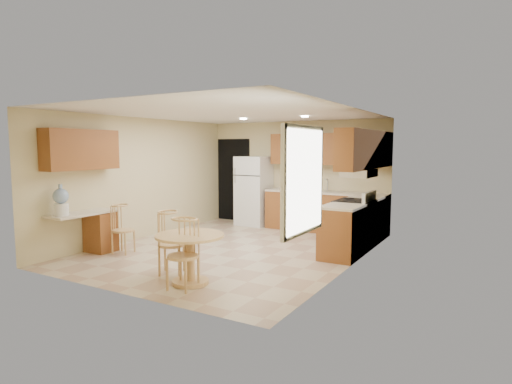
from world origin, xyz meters
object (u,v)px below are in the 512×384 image
Objects in this scene: dining_table at (190,252)px; water_crock at (61,201)px; chair_table_a at (167,237)px; chair_table_b at (178,248)px; stove at (354,224)px; refrigerator at (254,191)px; chair_desk at (119,225)px.

water_crock is (-2.59, -0.11, 0.55)m from dining_table.
chair_table_a is 0.76m from chair_table_b.
stove is 3.43m from dining_table.
chair_table_b is at bearing -71.24° from refrigerator.
chair_table_b reaches higher than chair_table_a.
dining_table is 0.58m from chair_table_a.
dining_table is at bearing 47.99° from chair_table_a.
stove is at bearing -114.16° from chair_table_b.
water_crock is (-1.05, -4.50, 0.17)m from refrigerator.
chair_desk is (-2.19, 1.00, -0.05)m from chair_table_b.
water_crock reaches higher than stove.
refrigerator is 4.66m from dining_table.
chair_table_a is at bearing -76.78° from refrigerator.
water_crock is (-2.64, 0.19, 0.43)m from chair_table_b.
chair_table_b is at bearing 26.45° from chair_table_a.
water_crock reaches higher than chair_desk.
chair_table_a is 0.99× the size of chair_table_b.
refrigerator reaches higher than water_crock.
stove is at bearing 122.20° from chair_table_a.
stove is at bearing 39.86° from water_crock.
dining_table is at bearing 60.65° from chair_desk.
stove is (2.88, -1.22, -0.37)m from refrigerator.
stove is 3.55m from chair_table_a.
refrigerator is at bearing 157.01° from stove.
chair_desk is at bearing -99.24° from refrigerator.
stove is 1.17× the size of chair_table_a.
dining_table is (1.54, -4.38, -0.38)m from refrigerator.
chair_desk is at bearing -28.40° from chair_table_b.
chair_desk is (-2.14, 0.70, 0.07)m from dining_table.
water_crock is (-3.92, -3.28, 0.54)m from stove.
chair_table_b is 1.81× the size of water_crock.
refrigerator is 3.75m from chair_desk.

